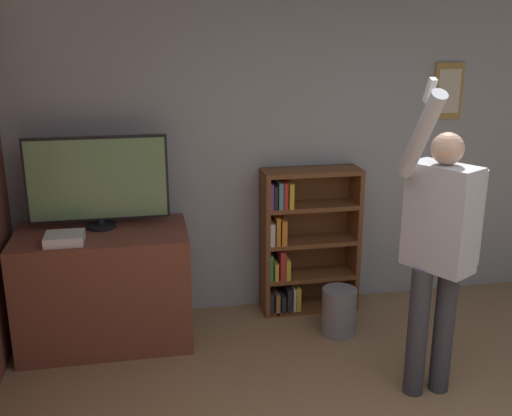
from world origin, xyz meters
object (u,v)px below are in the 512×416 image
Objects in this scene: television at (98,181)px; person at (439,243)px; waste_bin at (338,311)px; bookshelf at (301,243)px; game_console at (65,239)px.

person is (2.08, -1.21, -0.19)m from television.
television reaches higher than waste_bin.
person is 5.50× the size of waste_bin.
bookshelf reaches higher than waste_bin.
waste_bin is (1.99, -0.05, -0.72)m from game_console.
person reaches higher than game_console.
television is 1.72m from bookshelf.
game_console is (-0.23, -0.30, -0.32)m from television.
bookshelf is (1.81, 0.44, -0.32)m from game_console.
person is (2.31, -0.91, 0.13)m from game_console.
bookshelf reaches higher than game_console.
waste_bin is at bearing -11.19° from television.
bookshelf is 0.66m from waste_bin.
television is 3.87× the size of game_console.
waste_bin is at bearing -1.37° from game_console.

